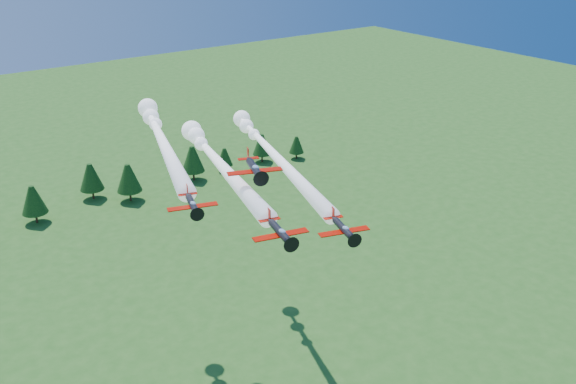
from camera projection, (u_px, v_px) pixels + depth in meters
plane_lead at (216, 159)px, 103.29m from camera, size 15.57×48.44×3.70m
plane_left at (160, 136)px, 107.45m from camera, size 18.66×48.90×3.70m
plane_right at (271, 151)px, 120.90m from camera, size 21.87×59.70×3.70m
plane_slot at (254, 168)px, 90.64m from camera, size 7.90×8.83×2.80m
treeline at (70, 189)px, 185.02m from camera, size 169.58×15.75×11.69m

